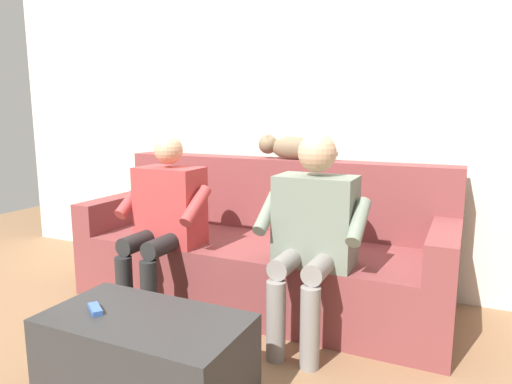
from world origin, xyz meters
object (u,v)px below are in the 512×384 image
(coffee_table, at_px, (146,358))
(person_left_seated, at_px, (312,227))
(cat_on_backrest, at_px, (286,147))
(couch, at_px, (264,252))
(remote_blue, at_px, (95,309))
(person_right_seated, at_px, (165,215))

(coffee_table, height_order, person_left_seated, person_left_seated)
(coffee_table, distance_m, cat_on_backrest, 1.73)
(couch, relative_size, coffee_table, 2.72)
(coffee_table, distance_m, person_left_seated, 1.05)
(cat_on_backrest, height_order, remote_blue, cat_on_backrest)
(cat_on_backrest, distance_m, remote_blue, 1.71)
(person_right_seated, bearing_deg, remote_blue, 106.14)
(person_left_seated, xyz_separation_m, remote_blue, (0.71, 0.87, -0.25))
(coffee_table, relative_size, remote_blue, 7.48)
(coffee_table, relative_size, person_left_seated, 0.78)
(couch, xyz_separation_m, coffee_table, (0.00, 1.25, -0.13))
(cat_on_backrest, bearing_deg, couch, 79.86)
(couch, distance_m, cat_on_backrest, 0.74)
(person_left_seated, height_order, remote_blue, person_left_seated)
(person_right_seated, height_order, cat_on_backrest, person_right_seated)
(couch, distance_m, remote_blue, 1.32)
(person_right_seated, bearing_deg, coffee_table, 120.48)
(couch, height_order, coffee_table, couch)
(person_left_seated, xyz_separation_m, cat_on_backrest, (0.43, -0.70, 0.37))
(person_right_seated, bearing_deg, cat_on_backrest, -126.44)
(couch, xyz_separation_m, remote_blue, (0.23, 1.30, 0.08))
(remote_blue, bearing_deg, person_left_seated, -94.05)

